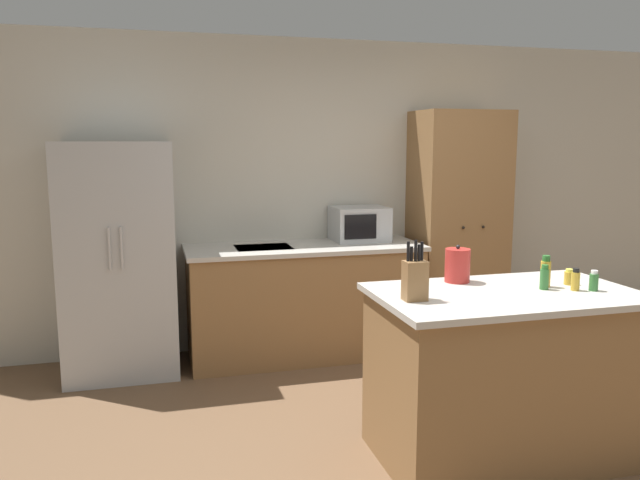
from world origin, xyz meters
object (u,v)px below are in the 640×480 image
at_px(pantry_cabinet, 457,228).
at_px(spice_bottle_green_herb, 576,280).
at_px(spice_bottle_short_red, 545,272).
at_px(spice_bottle_amber_oil, 569,277).
at_px(spice_bottle_pale_salt, 544,278).
at_px(refrigerator, 119,259).
at_px(knife_block, 415,279).
at_px(kettle, 457,265).
at_px(spice_bottle_tall_dark, 594,281).
at_px(microwave, 359,224).

relative_size(pantry_cabinet, spice_bottle_green_herb, 16.33).
relative_size(spice_bottle_short_red, spice_bottle_green_herb, 1.45).
distance_m(pantry_cabinet, spice_bottle_amber_oil, 1.95).
xyz_separation_m(spice_bottle_short_red, spice_bottle_pale_salt, (-0.04, -0.05, -0.02)).
bearing_deg(spice_bottle_amber_oil, refrigerator, 143.70).
bearing_deg(knife_block, spice_bottle_green_herb, -1.66).
relative_size(spice_bottle_short_red, kettle, 0.82).
bearing_deg(spice_bottle_pale_salt, knife_block, -177.15).
relative_size(refrigerator, spice_bottle_tall_dark, 15.46).
bearing_deg(spice_bottle_green_herb, refrigerator, 141.15).
relative_size(spice_bottle_amber_oil, spice_bottle_green_herb, 0.73).
height_order(spice_bottle_short_red, kettle, kettle).
xyz_separation_m(knife_block, kettle, (0.41, 0.33, -0.01)).
bearing_deg(spice_bottle_tall_dark, pantry_cabinet, 82.81).
height_order(knife_block, kettle, knife_block).
distance_m(spice_bottle_pale_salt, kettle, 0.48).
bearing_deg(pantry_cabinet, microwave, 176.23).
bearing_deg(knife_block, kettle, 39.10).
distance_m(pantry_cabinet, microwave, 0.89).
xyz_separation_m(spice_bottle_tall_dark, spice_bottle_green_herb, (-0.09, 0.03, 0.00)).
bearing_deg(spice_bottle_green_herb, pantry_cabinet, 80.19).
height_order(refrigerator, pantry_cabinet, pantry_cabinet).
height_order(spice_bottle_tall_dark, spice_bottle_short_red, spice_bottle_short_red).
bearing_deg(refrigerator, spice_bottle_green_herb, -38.85).
xyz_separation_m(spice_bottle_tall_dark, kettle, (-0.62, 0.39, 0.04)).
relative_size(knife_block, spice_bottle_pale_salt, 2.27).
relative_size(pantry_cabinet, microwave, 4.43).
height_order(refrigerator, spice_bottle_amber_oil, refrigerator).
bearing_deg(spice_bottle_pale_salt, spice_bottle_tall_dark, -21.99).
xyz_separation_m(microwave, knife_block, (-0.40, -2.09, -0.01)).
distance_m(microwave, spice_bottle_tall_dark, 2.24).
height_order(pantry_cabinet, microwave, pantry_cabinet).
bearing_deg(pantry_cabinet, spice_bottle_short_red, -103.43).
bearing_deg(spice_bottle_pale_salt, pantry_cabinet, 75.77).
bearing_deg(spice_bottle_amber_oil, spice_bottle_pale_salt, -162.52).
relative_size(refrigerator, knife_block, 5.60).
bearing_deg(microwave, knife_block, -100.96).
distance_m(refrigerator, pantry_cabinet, 2.83).
xyz_separation_m(knife_block, spice_bottle_short_red, (0.83, 0.09, -0.03)).
bearing_deg(spice_bottle_tall_dark, spice_bottle_green_herb, 161.19).
bearing_deg(microwave, spice_bottle_tall_dark, -73.87).
relative_size(spice_bottle_tall_dark, spice_bottle_pale_salt, 0.82).
height_order(pantry_cabinet, spice_bottle_tall_dark, pantry_cabinet).
bearing_deg(microwave, kettle, -89.81).
xyz_separation_m(pantry_cabinet, spice_bottle_tall_dark, (-0.26, -2.09, -0.01)).
distance_m(spice_bottle_tall_dark, spice_bottle_pale_salt, 0.26).
xyz_separation_m(refrigerator, spice_bottle_green_herb, (2.47, -1.99, 0.13)).
distance_m(microwave, spice_bottle_amber_oil, 2.07).
xyz_separation_m(spice_bottle_amber_oil, kettle, (-0.58, 0.23, 0.06)).
relative_size(pantry_cabinet, kettle, 9.23).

